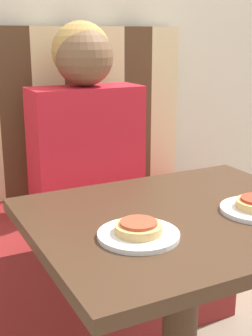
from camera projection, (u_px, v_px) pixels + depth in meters
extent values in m
cube|color=beige|center=(52.00, 1.00, 1.95)|extent=(7.00, 0.05, 2.60)
cube|color=maroon|center=(89.00, 263.00, 1.95)|extent=(1.11, 0.57, 0.50)
cube|color=#4C331E|center=(15.00, 115.00, 1.91)|extent=(0.14, 0.07, 0.70)
cube|color=beige|center=(48.00, 112.00, 1.97)|extent=(0.14, 0.07, 0.70)
cube|color=#4C331E|center=(78.00, 110.00, 2.03)|extent=(0.14, 0.07, 0.70)
cube|color=beige|center=(107.00, 108.00, 2.09)|extent=(0.14, 0.07, 0.70)
cube|color=#4C331E|center=(135.00, 106.00, 2.15)|extent=(0.14, 0.07, 0.70)
cube|color=beige|center=(160.00, 104.00, 2.21)|extent=(0.14, 0.07, 0.70)
cube|color=#422B1C|center=(184.00, 220.00, 1.24)|extent=(0.81, 0.67, 0.03)
cylinder|color=#422B1C|center=(180.00, 334.00, 1.34)|extent=(0.10, 0.10, 0.67)
cube|color=red|center=(86.00, 149.00, 1.81)|extent=(0.43, 0.18, 0.48)
sphere|color=brown|center=(84.00, 57.00, 1.72)|extent=(0.22, 0.22, 0.22)
sphere|color=#AD8447|center=(81.00, 51.00, 1.74)|extent=(0.22, 0.22, 0.22)
cylinder|color=white|center=(138.00, 235.00, 1.09)|extent=(0.19, 0.19, 0.01)
cylinder|color=tan|center=(139.00, 228.00, 1.09)|extent=(0.11, 0.11, 0.02)
cylinder|color=#AD472D|center=(139.00, 223.00, 1.08)|extent=(0.09, 0.09, 0.01)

